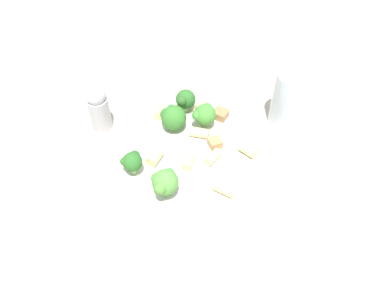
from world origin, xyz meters
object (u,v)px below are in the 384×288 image
Objects in this scene: rigatoni_0 at (224,189)px; rigatoni_3 at (189,161)px; rigatoni_1 at (160,111)px; chicken_chunk_1 at (220,114)px; rigatoni_6 at (248,150)px; pasta_bowl at (192,155)px; broccoli_floret_4 at (132,161)px; broccoli_floret_0 at (166,183)px; broccoli_floret_3 at (203,114)px; drinking_glass at (291,102)px; rigatoni_5 at (213,157)px; broccoli_floret_2 at (173,117)px; chicken_chunk_0 at (215,143)px; broccoli_floret_1 at (185,100)px; rigatoni_4 at (155,157)px; rigatoni_7 at (201,106)px; rigatoni_2 at (202,133)px; pepper_shaker at (98,108)px.

rigatoni_3 is at bearing -22.80° from rigatoni_0.
rigatoni_1 reaches higher than rigatoni_0.
rigatoni_6 is at bearing 137.93° from chicken_chunk_1.
broccoli_floret_4 is at bearing 51.10° from pasta_bowl.
broccoli_floret_0 reaches higher than chicken_chunk_1.
broccoli_floret_3 is 1.96× the size of chicken_chunk_1.
broccoli_floret_0 is 0.26m from drinking_glass.
broccoli_floret_4 is 1.40× the size of rigatoni_5.
broccoli_floret_2 is (0.04, -0.12, -0.00)m from broccoli_floret_0.
chicken_chunk_0 is at bearing -76.23° from rigatoni_5.
broccoli_floret_3 is at bearing -176.63° from rigatoni_1.
broccoli_floret_2 is at bearing 88.26° from broccoli_floret_1.
rigatoni_4 reaches higher than chicken_chunk_1.
rigatoni_6 is at bearing -96.65° from rigatoni_0.
rigatoni_1 is at bearing -60.79° from broccoli_floret_0.
broccoli_floret_1 is at bearing -75.23° from broccoli_floret_0.
broccoli_floret_1 is 0.11m from rigatoni_3.
broccoli_floret_4 is 0.17m from chicken_chunk_1.
chicken_chunk_1 is (-0.07, -0.15, -0.02)m from broccoli_floret_4.
drinking_glass reaches higher than chicken_chunk_1.
broccoli_floret_3 is 0.13m from broccoli_floret_4.
broccoli_floret_0 is at bearing 96.63° from rigatoni_7.
broccoli_floret_0 is 0.06m from rigatoni_4.
drinking_glass is at bearing -127.07° from pasta_bowl.
rigatoni_5 and chicken_chunk_1 have the same top height.
broccoli_floret_1 reaches higher than chicken_chunk_0.
rigatoni_3 is (-0.00, 0.06, -0.00)m from rigatoni_2.
rigatoni_1 is at bearing -8.88° from rigatoni_6.
chicken_chunk_1 reaches higher than pasta_bowl.
broccoli_floret_2 is 1.03× the size of broccoli_floret_3.
rigatoni_0 is (-0.11, 0.13, -0.02)m from broccoli_floret_1.
broccoli_floret_1 is at bearing -91.74° from broccoli_floret_2.
chicken_chunk_1 is 0.26× the size of pepper_shaker.
rigatoni_7 is at bearing -156.33° from pepper_shaker.
broccoli_floret_2 is 1.73× the size of rigatoni_4.
chicken_chunk_0 is at bearing 164.70° from rigatoni_1.
broccoli_floret_1 is at bearing -43.99° from rigatoni_2.
rigatoni_0 is at bearing 163.22° from pepper_shaker.
pepper_shaker is (0.13, -0.06, 0.00)m from rigatoni_4.
drinking_glass is at bearing -154.95° from pepper_shaker.
chicken_chunk_0 is (-0.07, -0.06, -0.00)m from rigatoni_4.
rigatoni_7 is 0.16m from pepper_shaker.
rigatoni_1 is 0.32× the size of pepper_shaker.
drinking_glass is at bearing -144.40° from chicken_chunk_1.
rigatoni_1 is at bearing -162.27° from pepper_shaker.
broccoli_floret_2 reaches higher than rigatoni_7.
chicken_chunk_1 is (-0.06, -0.01, -0.02)m from broccoli_floret_1.
broccoli_floret_1 reaches higher than rigatoni_7.
broccoli_floret_1 is 1.59× the size of rigatoni_4.
rigatoni_4 is at bearing 68.63° from broccoli_floret_3.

